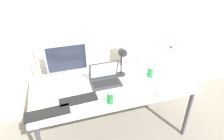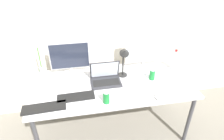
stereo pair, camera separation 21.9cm
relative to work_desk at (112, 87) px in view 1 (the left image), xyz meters
The scene contains 14 objects.
ground_plane 0.69m from the work_desk, ahead, with size 16.00×16.00×0.00m, color gray.
wall_back 0.85m from the work_desk, 90.00° to the left, with size 7.00×0.08×2.60m, color silver.
work_desk is the anchor object (origin of this frame).
monitor_left 0.61m from the work_desk, 146.22° to the left, with size 0.47×0.19×0.41m.
monitor_center 0.62m from the work_desk, 32.57° to the left, with size 0.48×0.20×0.42m.
laptop_silver 0.14m from the work_desk, 143.33° to the left, with size 0.34×0.24×0.25m.
keyboard_main 0.46m from the work_desk, 156.38° to the right, with size 0.38×0.13×0.02m, color black.
keyboard_aux 0.78m from the work_desk, 158.30° to the right, with size 0.42×0.13×0.02m, color black.
mouse_by_keyboard 0.55m from the work_desk, 40.24° to the right, with size 0.06×0.10×0.04m, color silver.
water_bottle 0.86m from the work_desk, 11.55° to the left, with size 0.07×0.07×0.27m.
soda_can_near_keyboard 0.49m from the work_desk, ahead, with size 0.07×0.07×0.13m.
soda_can_by_laptop 0.35m from the work_desk, 110.43° to the right, with size 0.07×0.07×0.13m.
bamboo_vase 0.86m from the work_desk, 158.76° to the left, with size 0.07×0.07×0.38m.
desk_lamp 0.37m from the work_desk, 31.55° to the left, with size 0.11×0.18×0.40m.
Camera 1 is at (-0.55, -1.77, 2.08)m, focal length 32.00 mm.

